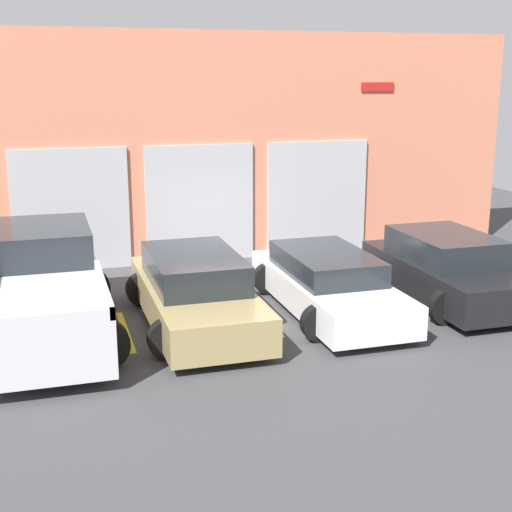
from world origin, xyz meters
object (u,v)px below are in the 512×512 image
(pickup_truck, at_px, (47,290))
(sedan_white, at_px, (327,283))
(van_right, at_px, (195,292))
(sedan_side, at_px, (446,269))

(pickup_truck, bearing_deg, sedan_white, -2.76)
(van_right, bearing_deg, sedan_white, -0.06)
(pickup_truck, bearing_deg, sedan_side, -1.85)
(van_right, bearing_deg, pickup_truck, 174.55)
(sedan_white, bearing_deg, sedan_side, -0.04)
(pickup_truck, height_order, sedan_white, pickup_truck)
(sedan_white, relative_size, sedan_side, 1.10)
(pickup_truck, relative_size, van_right, 1.10)
(pickup_truck, xyz_separation_m, van_right, (2.62, -0.25, -0.20))
(pickup_truck, height_order, van_right, pickup_truck)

